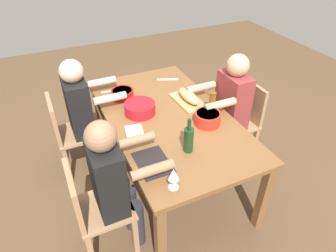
# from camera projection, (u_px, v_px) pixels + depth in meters

# --- Properties ---
(ground_plane) EXTENTS (8.00, 8.00, 0.00)m
(ground_plane) POSITION_uv_depth(u_px,v_px,m) (168.00, 175.00, 3.13)
(ground_plane) COLOR brown
(dining_table) EXTENTS (1.84, 1.03, 0.74)m
(dining_table) POSITION_uv_depth(u_px,v_px,m) (168.00, 123.00, 2.74)
(dining_table) COLOR brown
(dining_table) RESTS_ON ground_plane
(chair_near_right) EXTENTS (0.40, 0.40, 0.85)m
(chair_near_right) POSITION_uv_depth(u_px,v_px,m) (92.00, 208.00, 2.19)
(chair_near_right) COLOR #A87F56
(chair_near_right) RESTS_ON ground_plane
(diner_near_right) EXTENTS (0.41, 0.53, 1.20)m
(diner_near_right) POSITION_uv_depth(u_px,v_px,m) (114.00, 179.00, 2.12)
(diner_near_right) COLOR #2D2D38
(diner_near_right) RESTS_ON ground_plane
(chair_near_left) EXTENTS (0.40, 0.40, 0.85)m
(chair_near_left) POSITION_uv_depth(u_px,v_px,m) (68.00, 131.00, 2.93)
(chair_near_left) COLOR #A87F56
(chair_near_left) RESTS_ON ground_plane
(diner_near_left) EXTENTS (0.41, 0.53, 1.20)m
(diner_near_left) POSITION_uv_depth(u_px,v_px,m) (84.00, 109.00, 2.87)
(diner_near_left) COLOR #2D2D38
(diner_near_left) RESTS_ON ground_plane
(chair_far_center) EXTENTS (0.40, 0.40, 0.85)m
(chair_far_center) POSITION_uv_depth(u_px,v_px,m) (241.00, 118.00, 3.13)
(chair_far_center) COLOR #A87F56
(chair_far_center) RESTS_ON ground_plane
(diner_far_center) EXTENTS (0.41, 0.53, 1.20)m
(diner_far_center) POSITION_uv_depth(u_px,v_px,m) (229.00, 104.00, 2.94)
(diner_far_center) COLOR #2D2D38
(diner_far_center) RESTS_ON ground_plane
(serving_bowl_greens) EXTENTS (0.22, 0.22, 0.11)m
(serving_bowl_greens) POSITION_uv_depth(u_px,v_px,m) (208.00, 118.00, 2.56)
(serving_bowl_greens) COLOR red
(serving_bowl_greens) RESTS_ON dining_table
(serving_bowl_salad) EXTENTS (0.28, 0.28, 0.10)m
(serving_bowl_salad) POSITION_uv_depth(u_px,v_px,m) (140.00, 108.00, 2.69)
(serving_bowl_salad) COLOR #B21923
(serving_bowl_salad) RESTS_ON dining_table
(serving_bowl_fruit) EXTENTS (0.21, 0.21, 0.08)m
(serving_bowl_fruit) POSITION_uv_depth(u_px,v_px,m) (122.00, 93.00, 2.93)
(serving_bowl_fruit) COLOR red
(serving_bowl_fruit) RESTS_ON dining_table
(cutting_board) EXTENTS (0.41, 0.24, 0.02)m
(cutting_board) POSITION_uv_depth(u_px,v_px,m) (188.00, 101.00, 2.88)
(cutting_board) COLOR tan
(cutting_board) RESTS_ON dining_table
(bread_loaf) EXTENTS (0.33, 0.13, 0.09)m
(bread_loaf) POSITION_uv_depth(u_px,v_px,m) (188.00, 96.00, 2.85)
(bread_loaf) COLOR tan
(bread_loaf) RESTS_ON cutting_board
(wine_bottle) EXTENTS (0.08, 0.08, 0.29)m
(wine_bottle) POSITION_uv_depth(u_px,v_px,m) (189.00, 139.00, 2.25)
(wine_bottle) COLOR #193819
(wine_bottle) RESTS_ON dining_table
(beer_bottle) EXTENTS (0.06, 0.06, 0.22)m
(beer_bottle) POSITION_uv_depth(u_px,v_px,m) (212.00, 103.00, 2.66)
(beer_bottle) COLOR brown
(beer_bottle) RESTS_ON dining_table
(wine_glass) EXTENTS (0.08, 0.08, 0.17)m
(wine_glass) POSITION_uv_depth(u_px,v_px,m) (174.00, 175.00, 1.94)
(wine_glass) COLOR silver
(wine_glass) RESTS_ON dining_table
(placemat_near_right) EXTENTS (0.32, 0.23, 0.01)m
(placemat_near_right) POSITION_uv_depth(u_px,v_px,m) (153.00, 162.00, 2.20)
(placemat_near_right) COLOR black
(placemat_near_right) RESTS_ON dining_table
(fork_near_left) EXTENTS (0.03, 0.17, 0.01)m
(fork_near_left) POSITION_uv_depth(u_px,v_px,m) (109.00, 91.00, 3.05)
(fork_near_left) COLOR silver
(fork_near_left) RESTS_ON dining_table
(carving_knife) EXTENTS (0.11, 0.22, 0.01)m
(carving_knife) POSITION_uv_depth(u_px,v_px,m) (168.00, 79.00, 3.26)
(carving_knife) COLOR silver
(carving_knife) RESTS_ON dining_table
(napkin_stack) EXTENTS (0.16, 0.16, 0.02)m
(napkin_stack) POSITION_uv_depth(u_px,v_px,m) (134.00, 131.00, 2.49)
(napkin_stack) COLOR white
(napkin_stack) RESTS_ON dining_table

